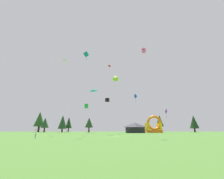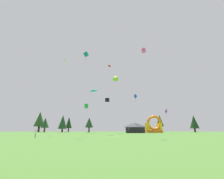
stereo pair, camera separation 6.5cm
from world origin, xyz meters
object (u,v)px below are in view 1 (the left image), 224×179
object	(u,v)px
kite_black_box	(107,100)
person_far_side	(36,133)
kite_purple_diamond	(166,112)
festival_tent	(135,128)
kite_teal_diamond	(86,55)
inflatable_red_slide	(154,127)
kite_cyan_parafoil	(94,91)
kite_blue_diamond	(136,97)
kite_red_parafoil	(109,66)
kite_pink_box	(144,51)
kite_green_box	(86,106)
kite_lime_delta	(115,78)
kite_white_box	(65,61)

from	to	relation	value
kite_black_box	person_far_side	distance (m)	20.86
kite_purple_diamond	festival_tent	distance (m)	15.88
kite_teal_diamond	kite_purple_diamond	size ratio (longest dim) A/B	2.41
kite_teal_diamond	inflatable_red_slide	bearing A→B (deg)	55.14
inflatable_red_slide	festival_tent	bearing A→B (deg)	-154.56
kite_cyan_parafoil	kite_purple_diamond	bearing A→B (deg)	-30.82
kite_blue_diamond	person_far_side	distance (m)	25.42
kite_red_parafoil	festival_tent	xyz separation A→B (m)	(10.30, 15.12, -19.73)
kite_pink_box	kite_black_box	bearing A→B (deg)	121.70
kite_green_box	person_far_side	size ratio (longest dim) A/B	4.97
kite_black_box	kite_green_box	distance (m)	7.09
kite_lime_delta	kite_black_box	size ratio (longest dim) A/B	2.12
kite_purple_diamond	person_far_side	bearing A→B (deg)	-146.86
kite_blue_diamond	kite_teal_diamond	bearing A→B (deg)	-144.94
kite_pink_box	festival_tent	size ratio (longest dim) A/B	2.66
kite_pink_box	person_far_side	distance (m)	27.17
kite_red_parafoil	kite_green_box	size ratio (longest dim) A/B	2.89
kite_blue_diamond	kite_lime_delta	bearing A→B (deg)	107.52
kite_black_box	kite_pink_box	size ratio (longest dim) A/B	0.54
kite_cyan_parafoil	festival_tent	bearing A→B (deg)	-7.40
kite_blue_diamond	kite_green_box	xyz separation A→B (m)	(-13.01, -1.75, -2.89)
kite_lime_delta	kite_teal_diamond	size ratio (longest dim) A/B	1.15
kite_red_parafoil	kite_white_box	bearing A→B (deg)	-164.28
kite_lime_delta	festival_tent	xyz separation A→B (m)	(7.92, 7.13, -18.14)
kite_white_box	kite_teal_diamond	distance (m)	15.04
person_far_side	festival_tent	bearing A→B (deg)	-48.26
kite_green_box	kite_white_box	bearing A→B (deg)	147.45
kite_lime_delta	kite_black_box	world-z (taller)	kite_lime_delta
kite_cyan_parafoil	kite_red_parafoil	distance (m)	19.01
kite_teal_diamond	person_far_side	xyz separation A→B (m)	(-8.22, -2.68, -16.90)
kite_cyan_parafoil	festival_tent	world-z (taller)	kite_cyan_parafoil
kite_teal_diamond	kite_white_box	bearing A→B (deg)	124.47
kite_green_box	person_far_side	world-z (taller)	kite_green_box
kite_black_box	kite_cyan_parafoil	bearing A→B (deg)	105.20
kite_blue_diamond	kite_purple_diamond	xyz separation A→B (m)	(11.28, 9.44, -3.09)
kite_white_box	inflatable_red_slide	world-z (taller)	kite_white_box
kite_white_box	festival_tent	distance (m)	36.34
kite_white_box	kite_blue_diamond	world-z (taller)	kite_white_box
kite_lime_delta	kite_pink_box	bearing A→B (deg)	-79.03
kite_blue_diamond	kite_purple_diamond	size ratio (longest dim) A/B	1.39
kite_lime_delta	inflatable_red_slide	xyz separation A→B (m)	(16.67, 11.29, -17.65)
kite_lime_delta	kite_green_box	xyz separation A→B (m)	(-8.27, -16.77, -12.94)
kite_lime_delta	kite_pink_box	distance (m)	26.03
kite_lime_delta	inflatable_red_slide	bearing A→B (deg)	34.11
kite_purple_diamond	kite_red_parafoil	size ratio (longest dim) A/B	0.34
kite_lime_delta	person_far_side	bearing A→B (deg)	-121.14
kite_white_box	person_far_side	xyz separation A→B (m)	(0.01, -14.67, -20.76)
kite_white_box	inflatable_red_slide	distance (m)	44.40
kite_pink_box	kite_green_box	distance (m)	19.28
kite_teal_diamond	inflatable_red_slide	distance (m)	45.45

